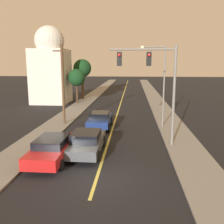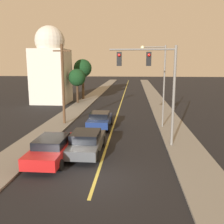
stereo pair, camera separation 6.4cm
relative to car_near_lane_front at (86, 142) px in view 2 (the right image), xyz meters
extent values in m
plane|color=black|center=(1.13, -3.51, -0.76)|extent=(200.00, 200.00, 0.00)
cube|color=black|center=(1.13, 32.49, -0.76)|extent=(8.10, 80.00, 0.01)
cube|color=#D1C14C|center=(1.13, 32.49, -0.75)|extent=(0.16, 76.00, 0.00)
cube|color=gray|center=(-4.16, 32.49, -0.70)|extent=(2.50, 80.00, 0.12)
cube|color=gray|center=(6.43, 32.49, -0.70)|extent=(2.50, 80.00, 0.12)
cube|color=#474C51|center=(0.00, 0.05, -0.12)|extent=(1.89, 4.68, 0.57)
cube|color=black|center=(0.00, -0.14, 0.43)|extent=(1.66, 2.11, 0.54)
cylinder|color=black|center=(-0.90, 1.50, -0.41)|extent=(0.22, 0.70, 0.70)
cylinder|color=black|center=(0.90, 1.50, -0.41)|extent=(0.22, 0.70, 0.70)
cylinder|color=black|center=(-0.90, -1.40, -0.41)|extent=(0.22, 0.70, 0.70)
cylinder|color=black|center=(0.90, -1.40, -0.41)|extent=(0.22, 0.70, 0.70)
cube|color=navy|center=(0.00, 6.47, -0.10)|extent=(1.82, 4.29, 0.61)
cube|color=black|center=(0.00, 6.30, 0.44)|extent=(1.60, 1.93, 0.47)
cylinder|color=black|center=(-0.86, 7.80, -0.40)|extent=(0.22, 0.72, 0.72)
cylinder|color=black|center=(0.86, 7.80, -0.40)|extent=(0.22, 0.72, 0.72)
cylinder|color=black|center=(-0.86, 5.14, -0.40)|extent=(0.22, 0.72, 0.72)
cylinder|color=black|center=(0.86, 5.14, -0.40)|extent=(0.22, 0.72, 0.72)
cube|color=red|center=(-1.78, -1.13, -0.12)|extent=(1.86, 5.11, 0.64)
cube|color=black|center=(-1.78, -1.34, 0.43)|extent=(1.64, 2.30, 0.46)
cylinder|color=black|center=(-2.67, 0.45, -0.44)|extent=(0.22, 0.64, 0.64)
cylinder|color=black|center=(-0.90, 0.45, -0.44)|extent=(0.22, 0.64, 0.64)
cylinder|color=black|center=(-2.67, -2.72, -0.44)|extent=(0.22, 0.64, 0.64)
cylinder|color=black|center=(-0.90, -2.72, -0.44)|extent=(0.22, 0.64, 0.64)
cylinder|color=slate|center=(5.58, 1.85, 2.69)|extent=(0.18, 0.18, 6.65)
cylinder|color=slate|center=(3.44, 1.85, 5.76)|extent=(4.28, 0.12, 0.12)
cube|color=black|center=(3.87, 1.85, 5.15)|extent=(0.32, 0.28, 0.90)
sphere|color=red|center=(3.87, 1.67, 5.40)|extent=(0.20, 0.20, 0.20)
cube|color=black|center=(1.95, 1.85, 5.15)|extent=(0.32, 0.28, 0.90)
sphere|color=red|center=(1.95, 1.67, 5.40)|extent=(0.20, 0.20, 0.20)
cylinder|color=slate|center=(5.53, 6.99, 2.87)|extent=(0.14, 0.14, 7.02)
cylinder|color=slate|center=(4.58, 6.99, 6.23)|extent=(1.91, 0.09, 0.09)
sphere|color=beige|center=(3.62, 6.99, 6.18)|extent=(0.36, 0.36, 0.36)
cylinder|color=#513823|center=(-3.51, 7.48, 2.97)|extent=(0.24, 0.24, 7.21)
cube|color=#513823|center=(-3.51, 7.48, 5.97)|extent=(1.60, 0.12, 0.12)
cylinder|color=#3D2B1C|center=(-5.04, 19.85, 0.73)|extent=(0.32, 0.32, 2.74)
sphere|color=#143819|center=(-5.04, 19.85, 2.95)|extent=(2.41, 2.41, 2.41)
cylinder|color=#4C3823|center=(-4.99, 23.71, 1.27)|extent=(0.38, 0.38, 3.83)
sphere|color=#143819|center=(-4.99, 23.71, 4.16)|extent=(2.77, 2.77, 2.77)
cube|color=beige|center=(-8.87, 20.28, 3.04)|extent=(4.92, 4.92, 7.61)
sphere|color=beige|center=(-8.87, 20.28, 7.98)|extent=(4.12, 4.12, 4.12)
camera|label=1|loc=(2.86, -14.88, 4.85)|focal=40.00mm
camera|label=2|loc=(2.92, -14.87, 4.85)|focal=40.00mm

